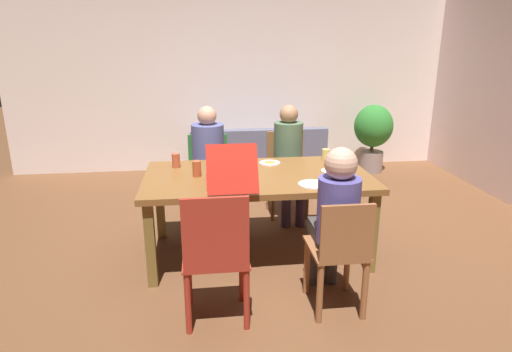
{
  "coord_description": "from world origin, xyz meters",
  "views": [
    {
      "loc": [
        -0.48,
        -3.68,
        1.9
      ],
      "look_at": [
        0.0,
        0.1,
        0.71
      ],
      "focal_mm": 31.1,
      "sensor_mm": 36.0,
      "label": 1
    }
  ],
  "objects_px": {
    "drinking_glass_2": "(197,169)",
    "plate_2": "(333,171)",
    "dining_table": "(257,182)",
    "chair_3": "(216,255)",
    "chair_0": "(209,172)",
    "plate_1": "(313,184)",
    "person_1": "(335,213)",
    "drinking_glass_1": "(176,160)",
    "person_2": "(289,154)",
    "drinking_glass_0": "(326,155)",
    "potted_plant": "(373,132)",
    "couch": "(257,160)",
    "person_0": "(208,156)",
    "plate_3": "(242,166)",
    "pizza_box_0": "(230,178)",
    "chair_2": "(286,168)",
    "plate_0": "(270,163)",
    "chair_1": "(339,253)"
  },
  "relations": [
    {
      "from": "chair_1",
      "to": "person_2",
      "type": "xyz_separation_m",
      "value": [
        0.0,
        1.81,
        0.25
      ]
    },
    {
      "from": "person_0",
      "to": "drinking_glass_0",
      "type": "height_order",
      "value": "person_0"
    },
    {
      "from": "chair_3",
      "to": "plate_2",
      "type": "xyz_separation_m",
      "value": [
        1.09,
        1.02,
        0.24
      ]
    },
    {
      "from": "pizza_box_0",
      "to": "plate_2",
      "type": "distance_m",
      "value": 0.97
    },
    {
      "from": "drinking_glass_2",
      "to": "person_2",
      "type": "bearing_deg",
      "value": 40.06
    },
    {
      "from": "potted_plant",
      "to": "plate_2",
      "type": "bearing_deg",
      "value": -118.89
    },
    {
      "from": "drinking_glass_2",
      "to": "plate_2",
      "type": "bearing_deg",
      "value": -0.66
    },
    {
      "from": "chair_0",
      "to": "plate_3",
      "type": "height_order",
      "value": "chair_0"
    },
    {
      "from": "plate_2",
      "to": "couch",
      "type": "distance_m",
      "value": 2.37
    },
    {
      "from": "chair_0",
      "to": "potted_plant",
      "type": "xyz_separation_m",
      "value": [
        2.42,
        1.41,
        0.1
      ]
    },
    {
      "from": "person_0",
      "to": "person_1",
      "type": "relative_size",
      "value": 1.02
    },
    {
      "from": "plate_0",
      "to": "plate_3",
      "type": "distance_m",
      "value": 0.28
    },
    {
      "from": "chair_0",
      "to": "person_1",
      "type": "height_order",
      "value": "person_1"
    },
    {
      "from": "dining_table",
      "to": "plate_1",
      "type": "distance_m",
      "value": 0.55
    },
    {
      "from": "chair_1",
      "to": "plate_3",
      "type": "distance_m",
      "value": 1.39
    },
    {
      "from": "chair_3",
      "to": "plate_0",
      "type": "distance_m",
      "value": 1.49
    },
    {
      "from": "chair_0",
      "to": "plate_1",
      "type": "height_order",
      "value": "chair_0"
    },
    {
      "from": "person_2",
      "to": "couch",
      "type": "height_order",
      "value": "person_2"
    },
    {
      "from": "chair_3",
      "to": "drinking_glass_0",
      "type": "height_order",
      "value": "chair_3"
    },
    {
      "from": "dining_table",
      "to": "plate_1",
      "type": "relative_size",
      "value": 8.18
    },
    {
      "from": "drinking_glass_1",
      "to": "plate_3",
      "type": "bearing_deg",
      "value": -5.39
    },
    {
      "from": "drinking_glass_2",
      "to": "couch",
      "type": "relative_size",
      "value": 0.08
    },
    {
      "from": "plate_2",
      "to": "chair_1",
      "type": "bearing_deg",
      "value": -103.23
    },
    {
      "from": "plate_3",
      "to": "potted_plant",
      "type": "distance_m",
      "value": 3.02
    },
    {
      "from": "drinking_glass_1",
      "to": "potted_plant",
      "type": "relative_size",
      "value": 0.13
    },
    {
      "from": "person_2",
      "to": "drinking_glass_0",
      "type": "distance_m",
      "value": 0.54
    },
    {
      "from": "chair_0",
      "to": "drinking_glass_1",
      "type": "distance_m",
      "value": 0.82
    },
    {
      "from": "chair_3",
      "to": "plate_3",
      "type": "relative_size",
      "value": 3.83
    },
    {
      "from": "chair_3",
      "to": "plate_3",
      "type": "distance_m",
      "value": 1.33
    },
    {
      "from": "drinking_glass_2",
      "to": "couch",
      "type": "height_order",
      "value": "drinking_glass_2"
    },
    {
      "from": "person_0",
      "to": "chair_2",
      "type": "bearing_deg",
      "value": 8.81
    },
    {
      "from": "dining_table",
      "to": "drinking_glass_1",
      "type": "bearing_deg",
      "value": 156.71
    },
    {
      "from": "chair_1",
      "to": "plate_2",
      "type": "height_order",
      "value": "chair_1"
    },
    {
      "from": "dining_table",
      "to": "chair_3",
      "type": "relative_size",
      "value": 2.03
    },
    {
      "from": "chair_3",
      "to": "person_2",
      "type": "bearing_deg",
      "value": 65.09
    },
    {
      "from": "chair_1",
      "to": "plate_3",
      "type": "xyz_separation_m",
      "value": [
        -0.56,
        1.24,
        0.3
      ]
    },
    {
      "from": "plate_1",
      "to": "couch",
      "type": "relative_size",
      "value": 0.13
    },
    {
      "from": "person_1",
      "to": "potted_plant",
      "type": "bearing_deg",
      "value": 64.33
    },
    {
      "from": "plate_2",
      "to": "person_1",
      "type": "bearing_deg",
      "value": -105.4
    },
    {
      "from": "chair_1",
      "to": "plate_3",
      "type": "relative_size",
      "value": 3.47
    },
    {
      "from": "chair_2",
      "to": "couch",
      "type": "height_order",
      "value": "chair_2"
    },
    {
      "from": "person_2",
      "to": "drinking_glass_0",
      "type": "relative_size",
      "value": 10.9
    },
    {
      "from": "drinking_glass_0",
      "to": "potted_plant",
      "type": "relative_size",
      "value": 0.11
    },
    {
      "from": "chair_3",
      "to": "drinking_glass_0",
      "type": "xyz_separation_m",
      "value": [
        1.13,
        1.4,
        0.29
      ]
    },
    {
      "from": "couch",
      "to": "chair_0",
      "type": "bearing_deg",
      "value": -118.34
    },
    {
      "from": "pizza_box_0",
      "to": "chair_2",
      "type": "bearing_deg",
      "value": 60.21
    },
    {
      "from": "drinking_glass_2",
      "to": "couch",
      "type": "distance_m",
      "value": 2.47
    },
    {
      "from": "dining_table",
      "to": "plate_1",
      "type": "bearing_deg",
      "value": -40.75
    },
    {
      "from": "chair_1",
      "to": "couch",
      "type": "distance_m",
      "value": 3.27
    },
    {
      "from": "drinking_glass_0",
      "to": "drinking_glass_2",
      "type": "bearing_deg",
      "value": -163.55
    }
  ]
}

